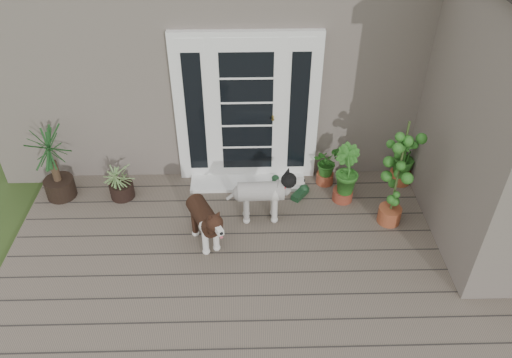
{
  "coord_description": "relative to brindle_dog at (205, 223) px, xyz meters",
  "views": [
    {
      "loc": [
        -0.22,
        -3.12,
        4.45
      ],
      "look_at": [
        -0.1,
        1.75,
        0.7
      ],
      "focal_mm": 34.75,
      "sensor_mm": 36.0,
      "label": 1
    }
  ],
  "objects": [
    {
      "name": "door_unit",
      "position": [
        0.53,
        1.35,
        0.76
      ],
      "size": [
        1.9,
        0.14,
        2.15
      ],
      "primitive_type": "cube",
      "color": "white",
      "rests_on": "deck"
    },
    {
      "name": "herb_c",
      "position": [
        2.68,
        1.15,
        -0.04
      ],
      "size": [
        0.41,
        0.41,
        0.56
      ],
      "primitive_type": "imported",
      "rotation": [
        0.0,
        0.0,
        4.57
      ],
      "color": "#245719",
      "rests_on": "deck"
    },
    {
      "name": "sapling",
      "position": [
        2.33,
        0.32,
        0.45
      ],
      "size": [
        0.54,
        0.54,
        1.54
      ],
      "primitive_type": null,
      "rotation": [
        0.0,
        0.0,
        -0.21
      ],
      "color": "#1D5418",
      "rests_on": "deck"
    },
    {
      "name": "spider_plant",
      "position": [
        -1.19,
        0.91,
        -0.03
      ],
      "size": [
        0.58,
        0.58,
        0.57
      ],
      "primitive_type": null,
      "rotation": [
        0.0,
        0.0,
        -0.09
      ],
      "color": "#90B36E",
      "rests_on": "deck"
    },
    {
      "name": "deck",
      "position": [
        0.73,
        -0.85,
        -0.38
      ],
      "size": [
        6.2,
        4.6,
        0.12
      ],
      "primitive_type": "cube",
      "color": "#6B5B4C",
      "rests_on": "ground"
    },
    {
      "name": "house_main",
      "position": [
        0.73,
        3.4,
        1.11
      ],
      "size": [
        7.4,
        4.0,
        3.1
      ],
      "primitive_type": "cube",
      "color": "#665E54",
      "rests_on": "ground"
    },
    {
      "name": "clog_right",
      "position": [
        1.24,
        0.86,
        -0.27
      ],
      "size": [
        0.33,
        0.37,
        0.1
      ],
      "primitive_type": null,
      "rotation": [
        0.0,
        0.0,
        -0.65
      ],
      "color": "#14341B",
      "rests_on": "deck"
    },
    {
      "name": "brindle_dog",
      "position": [
        0.0,
        0.0,
        0.0
      ],
      "size": [
        0.63,
        0.83,
        0.64
      ],
      "primitive_type": null,
      "rotation": [
        0.0,
        0.0,
        3.59
      ],
      "color": "#351D13",
      "rests_on": "deck"
    },
    {
      "name": "door_step",
      "position": [
        0.53,
        1.15,
        -0.29
      ],
      "size": [
        1.6,
        0.4,
        0.05
      ],
      "primitive_type": "cube",
      "color": "white",
      "rests_on": "deck"
    },
    {
      "name": "clog_left",
      "position": [
        0.91,
        1.12,
        -0.28
      ],
      "size": [
        0.15,
        0.28,
        0.08
      ],
      "primitive_type": null,
      "rotation": [
        0.0,
        0.0,
        -0.11
      ],
      "color": "black",
      "rests_on": "deck"
    },
    {
      "name": "herb_b",
      "position": [
        1.8,
        0.78,
        -0.01
      ],
      "size": [
        0.55,
        0.55,
        0.62
      ],
      "primitive_type": "imported",
      "rotation": [
        0.0,
        0.0,
        2.01
      ],
      "color": "#1C6320",
      "rests_on": "deck"
    },
    {
      "name": "herb_a",
      "position": [
        1.61,
        1.15,
        -0.08
      ],
      "size": [
        0.52,
        0.52,
        0.48
      ],
      "primitive_type": "imported",
      "rotation": [
        0.0,
        0.0,
        1.0
      ],
      "color": "#225C1A",
      "rests_on": "deck"
    },
    {
      "name": "yucca",
      "position": [
        -2.02,
        0.95,
        0.22
      ],
      "size": [
        0.93,
        0.93,
        1.08
      ],
      "primitive_type": null,
      "rotation": [
        0.0,
        0.0,
        0.29
      ],
      "color": "black",
      "rests_on": "deck"
    },
    {
      "name": "white_dog",
      "position": [
        0.68,
        0.42,
        0.01
      ],
      "size": [
        0.79,
        0.35,
        0.65
      ],
      "primitive_type": null,
      "rotation": [
        0.0,
        0.0,
        -1.55
      ],
      "color": "silver",
      "rests_on": "deck"
    }
  ]
}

